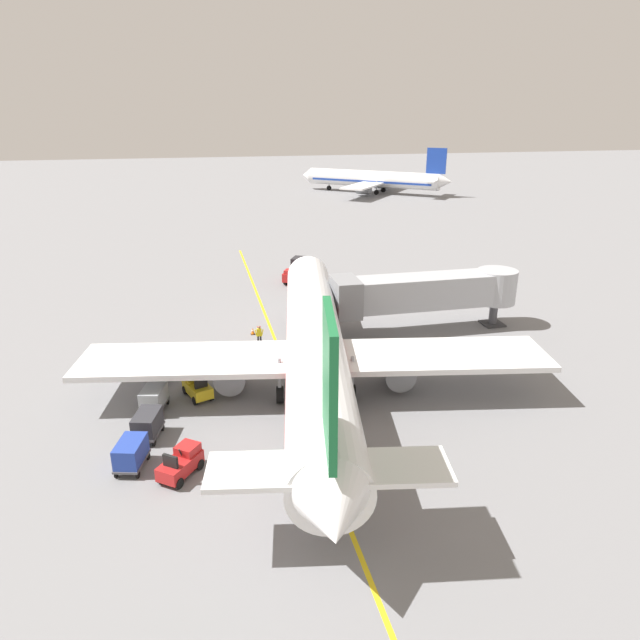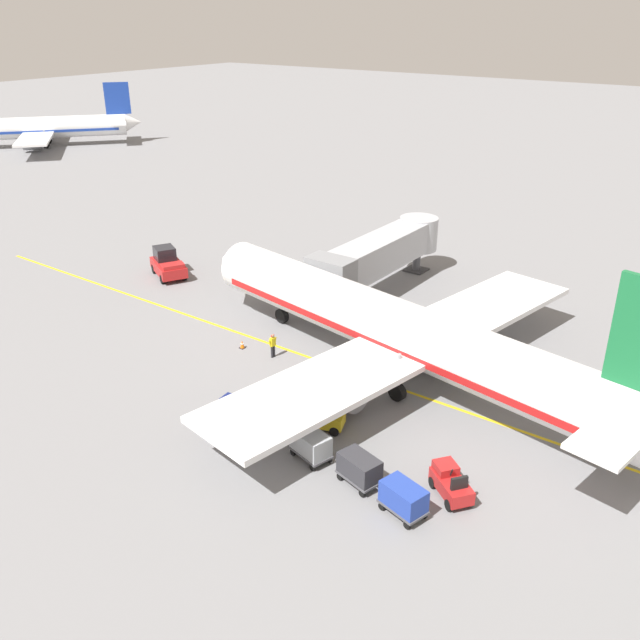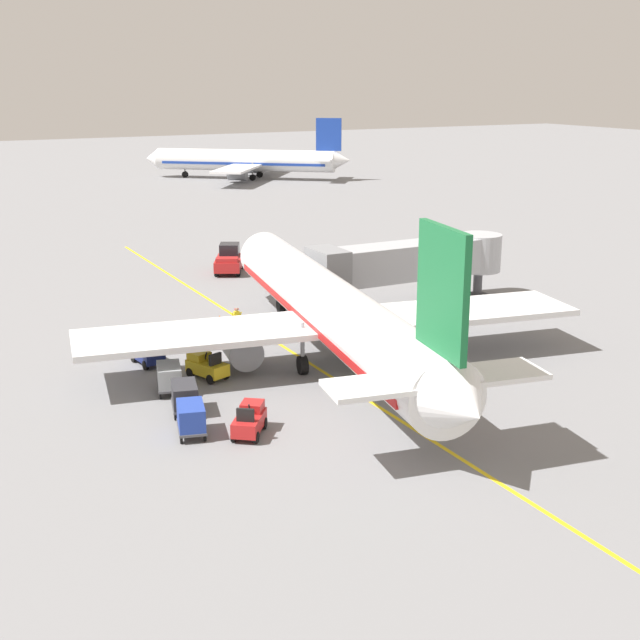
{
  "view_description": "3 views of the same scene",
  "coord_description": "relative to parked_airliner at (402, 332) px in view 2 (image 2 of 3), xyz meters",
  "views": [
    {
      "loc": [
        -5.82,
        -34.68,
        17.63
      ],
      "look_at": [
        2.71,
        3.34,
        3.18
      ],
      "focal_mm": 31.97,
      "sensor_mm": 36.0,
      "label": 1
    },
    {
      "loc": [
        -32.23,
        -19.56,
        21.42
      ],
      "look_at": [
        -0.59,
        3.67,
        3.37
      ],
      "focal_mm": 38.06,
      "sensor_mm": 36.0,
      "label": 2
    },
    {
      "loc": [
        -21.96,
        -44.21,
        16.58
      ],
      "look_at": [
        0.28,
        -1.84,
        2.87
      ],
      "focal_mm": 47.83,
      "sensor_mm": 36.0,
      "label": 3
    }
  ],
  "objects": [
    {
      "name": "gate_lead_in_line",
      "position": [
        -1.33,
        1.25,
        -3.18
      ],
      "size": [
        0.24,
        80.0,
        0.01
      ],
      "primitive_type": "cube",
      "color": "gold",
      "rests_on": "ground"
    },
    {
      "name": "baggage_tug_lead",
      "position": [
        -8.67,
        -7.82,
        -2.47
      ],
      "size": [
        2.46,
        2.72,
        1.62
      ],
      "color": "#B21E1E",
      "rests_on": "ground"
    },
    {
      "name": "baggage_cart_front",
      "position": [
        -10.33,
        -0.66,
        -2.24
      ],
      "size": [
        1.82,
        2.98,
        1.58
      ],
      "color": "#4C4C51",
      "rests_on": "ground"
    },
    {
      "name": "safety_cone_nose_left",
      "position": [
        -2.97,
        10.83,
        -2.9
      ],
      "size": [
        0.36,
        0.36,
        0.59
      ],
      "color": "black",
      "rests_on": "ground"
    },
    {
      "name": "baggage_cart_third_in_train",
      "position": [
        -11.19,
        -6.66,
        -2.24
      ],
      "size": [
        1.82,
        2.98,
        1.58
      ],
      "color": "#4C4C51",
      "rests_on": "ground"
    },
    {
      "name": "baggage_cart_second_in_train",
      "position": [
        -10.53,
        -3.81,
        -2.24
      ],
      "size": [
        1.82,
        2.98,
        1.58
      ],
      "color": "#4C4C51",
      "rests_on": "ground"
    },
    {
      "name": "baggage_tug_spare",
      "position": [
        -7.71,
        0.67,
        -2.47
      ],
      "size": [
        2.02,
        2.76,
        1.62
      ],
      "color": "gold",
      "rests_on": "ground"
    },
    {
      "name": "pushback_tractor",
      "position": [
        3.63,
        25.53,
        -2.09
      ],
      "size": [
        3.96,
        4.92,
        2.4
      ],
      "color": "#B21E1E",
      "rests_on": "ground"
    },
    {
      "name": "ground_crew_wing_walker",
      "position": [
        -2.71,
        8.27,
        -2.23
      ],
      "size": [
        0.73,
        0.27,
        1.69
      ],
      "color": "#232328",
      "rests_on": "ground"
    },
    {
      "name": "parked_airliner",
      "position": [
        0.0,
        0.0,
        0.0
      ],
      "size": [
        30.45,
        37.23,
        10.63
      ],
      "color": "white",
      "rests_on": "ground"
    },
    {
      "name": "ground_plane",
      "position": [
        -1.33,
        1.25,
        -3.19
      ],
      "size": [
        400.0,
        400.0,
        0.0
      ],
      "primitive_type": "plane",
      "color": "slate"
    },
    {
      "name": "distant_taxiing_airliner",
      "position": [
        32.74,
        90.28,
        -0.16
      ],
      "size": [
        29.56,
        25.64,
        10.1
      ],
      "color": "white",
      "rests_on": "ground"
    },
    {
      "name": "baggage_tug_trailing",
      "position": [
        -9.99,
        4.66,
        -2.47
      ],
      "size": [
        1.56,
        2.63,
        1.62
      ],
      "color": "navy",
      "rests_on": "ground"
    },
    {
      "name": "jet_bridge",
      "position": [
        11.31,
        8.59,
        0.27
      ],
      "size": [
        15.98,
        3.5,
        4.98
      ],
      "color": "#A8AAAF",
      "rests_on": "ground"
    }
  ]
}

